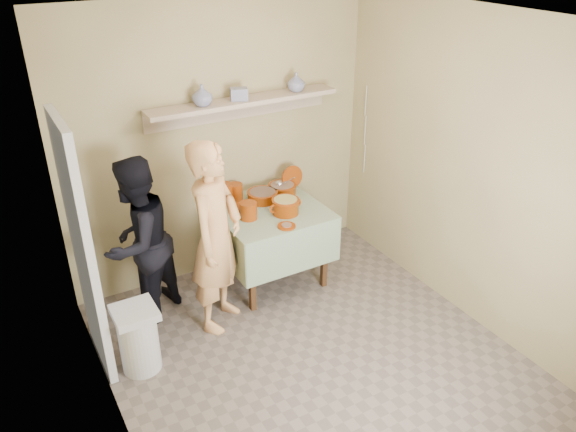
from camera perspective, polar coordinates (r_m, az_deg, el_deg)
ground at (r=4.62m, az=3.13°, el=-14.77°), size 3.50×3.50×0.00m
tile_panel at (r=4.35m, az=-20.12°, el=-3.27°), size 0.06×0.70×2.00m
plate_stack_a at (r=5.29m, az=-6.43°, el=2.27°), size 0.15×0.15×0.20m
plate_stack_b at (r=5.37m, az=-5.32°, el=2.48°), size 0.13×0.13×0.16m
bowl_stack at (r=5.00m, az=-4.05°, el=0.54°), size 0.16×0.16×0.16m
empty_bowl at (r=5.19m, az=-5.15°, el=0.85°), size 0.15×0.15×0.05m
propped_lid at (r=5.56m, az=0.42°, el=3.98°), size 0.23×0.05×0.23m
vase_right at (r=5.33m, az=0.83°, el=13.45°), size 0.18×0.18×0.17m
vase_left at (r=4.93m, az=-8.72°, el=12.04°), size 0.24×0.24×0.18m
ceramic_box at (r=5.07m, az=-4.99°, el=12.22°), size 0.18×0.15×0.11m
person_cook at (r=4.62m, az=-7.32°, el=-2.17°), size 0.72×0.71×1.67m
person_helper at (r=4.85m, az=-14.99°, el=-2.59°), size 0.92×0.89×1.49m
room_shell at (r=3.73m, az=3.76°, el=3.81°), size 3.04×3.54×2.62m
serving_table at (r=5.26m, az=-1.93°, el=-0.39°), size 0.97×0.97×0.76m
cazuela_meat_a at (r=5.33m, az=-2.61°, el=2.12°), size 0.30×0.30×0.10m
cazuela_meat_b at (r=5.47m, az=-0.59°, el=2.84°), size 0.28×0.28×0.10m
ladle at (r=5.43m, az=-0.84°, el=3.28°), size 0.08×0.26×0.19m
cazuela_rice at (r=5.08m, az=-0.25°, el=1.13°), size 0.33×0.25×0.14m
front_plate at (r=4.88m, az=-0.15°, el=-1.02°), size 0.16×0.16×0.03m
wall_shelf at (r=5.16m, az=-4.61°, el=11.36°), size 1.80×0.25×0.21m
trash_bin at (r=4.55m, az=-14.94°, el=-11.95°), size 0.32×0.32×0.56m
electrical_cord at (r=5.78m, az=7.84°, el=8.61°), size 0.01×0.05×0.90m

